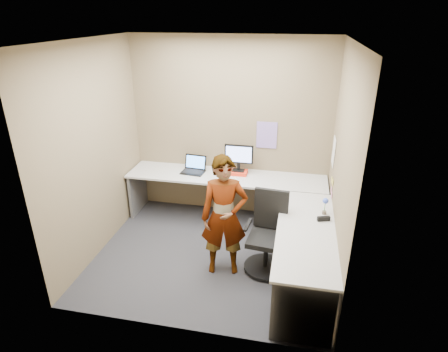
% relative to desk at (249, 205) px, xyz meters
% --- Properties ---
extents(ground, '(3.00, 3.00, 0.00)m').
position_rel_desk_xyz_m(ground, '(-0.44, -0.39, -0.59)').
color(ground, '#242428').
rests_on(ground, ground).
extents(wall_back, '(3.00, 0.00, 3.00)m').
position_rel_desk_xyz_m(wall_back, '(-0.44, 0.91, 0.76)').
color(wall_back, brown).
rests_on(wall_back, ground).
extents(wall_right, '(0.00, 2.70, 2.70)m').
position_rel_desk_xyz_m(wall_right, '(1.06, -0.39, 0.76)').
color(wall_right, brown).
rests_on(wall_right, ground).
extents(wall_left, '(0.00, 2.70, 2.70)m').
position_rel_desk_xyz_m(wall_left, '(-1.94, -0.39, 0.76)').
color(wall_left, brown).
rests_on(wall_left, ground).
extents(ceiling, '(3.00, 3.00, 0.00)m').
position_rel_desk_xyz_m(ceiling, '(-0.44, -0.39, 2.11)').
color(ceiling, white).
rests_on(ceiling, wall_back).
extents(desk, '(2.98, 2.58, 0.73)m').
position_rel_desk_xyz_m(desk, '(0.00, 0.00, 0.00)').
color(desk, '#AFAFAF').
rests_on(desk, ground).
extents(paper_ream, '(0.27, 0.20, 0.05)m').
position_rel_desk_xyz_m(paper_ream, '(-0.27, 0.69, 0.17)').
color(paper_ream, red).
rests_on(paper_ream, desk).
extents(monitor, '(0.42, 0.12, 0.40)m').
position_rel_desk_xyz_m(monitor, '(-0.27, 0.71, 0.43)').
color(monitor, black).
rests_on(monitor, paper_ream).
extents(laptop, '(0.36, 0.31, 0.24)m').
position_rel_desk_xyz_m(laptop, '(-0.95, 0.66, 0.20)').
color(laptop, black).
rests_on(laptop, desk).
extents(trackball_mouse, '(0.12, 0.08, 0.07)m').
position_rel_desk_xyz_m(trackball_mouse, '(-0.55, 0.59, 0.17)').
color(trackball_mouse, '#B7B7BC').
rests_on(trackball_mouse, desk).
extents(origami, '(0.10, 0.10, 0.06)m').
position_rel_desk_xyz_m(origami, '(-0.28, 0.44, 0.17)').
color(origami, white).
rests_on(origami, desk).
extents(stapler, '(0.15, 0.09, 0.05)m').
position_rel_desk_xyz_m(stapler, '(0.94, -0.46, 0.17)').
color(stapler, black).
rests_on(stapler, desk).
extents(flower, '(0.07, 0.07, 0.22)m').
position_rel_desk_xyz_m(flower, '(0.95, -0.30, 0.28)').
color(flower, brown).
rests_on(flower, desk).
extents(calendar_purple, '(0.30, 0.01, 0.40)m').
position_rel_desk_xyz_m(calendar_purple, '(0.11, 0.90, 0.71)').
color(calendar_purple, '#846BB7').
rests_on(calendar_purple, wall_back).
extents(calendar_white, '(0.01, 0.28, 0.38)m').
position_rel_desk_xyz_m(calendar_white, '(1.05, 0.51, 0.66)').
color(calendar_white, white).
rests_on(calendar_white, wall_right).
extents(sticky_note_a, '(0.01, 0.07, 0.07)m').
position_rel_desk_xyz_m(sticky_note_a, '(1.05, 0.16, 0.36)').
color(sticky_note_a, '#F2E059').
rests_on(sticky_note_a, wall_right).
extents(sticky_note_b, '(0.01, 0.07, 0.07)m').
position_rel_desk_xyz_m(sticky_note_b, '(1.05, 0.21, 0.23)').
color(sticky_note_b, pink).
rests_on(sticky_note_b, wall_right).
extents(sticky_note_c, '(0.01, 0.07, 0.07)m').
position_rel_desk_xyz_m(sticky_note_c, '(1.05, 0.09, 0.21)').
color(sticky_note_c, pink).
rests_on(sticky_note_c, wall_right).
extents(sticky_note_d, '(0.01, 0.07, 0.07)m').
position_rel_desk_xyz_m(sticky_note_d, '(1.05, 0.31, 0.33)').
color(sticky_note_d, '#F2E059').
rests_on(sticky_note_d, wall_right).
extents(office_chair, '(0.54, 0.53, 1.00)m').
position_rel_desk_xyz_m(office_chair, '(0.30, -0.50, -0.18)').
color(office_chair, black).
rests_on(office_chair, ground).
extents(person, '(0.61, 0.47, 1.51)m').
position_rel_desk_xyz_m(person, '(-0.21, -0.64, 0.17)').
color(person, '#999399').
rests_on(person, ground).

